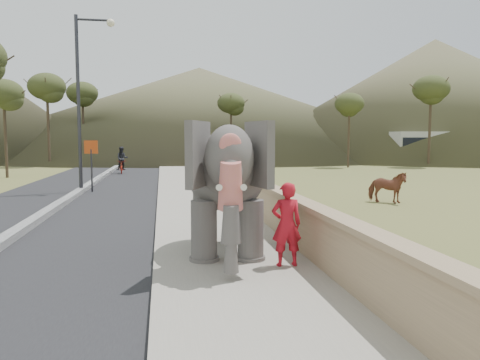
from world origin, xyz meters
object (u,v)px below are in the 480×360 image
Objects in this scene: lamppost at (85,86)px; motorcyclist at (122,163)px; cow at (387,187)px; elephant_and_man at (226,189)px.

lamppost reaches higher than motorcyclist.
elephant_and_man is (-7.25, -7.13, 0.84)m from cow.
elephant_and_man is 1.98× the size of motorcyclist.
motorcyclist is at bearing 86.86° from lamppost.
motorcyclist is at bearing 68.96° from cow.
elephant_and_man reaches higher than cow.
lamppost is 2.12× the size of elephant_and_man.
lamppost is 12.00m from motorcyclist.
cow is 0.77× the size of motorcyclist.
lamppost is 13.95m from elephant_and_man.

